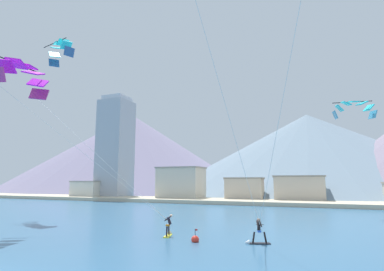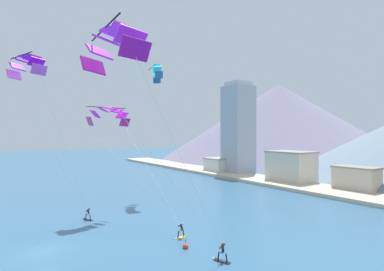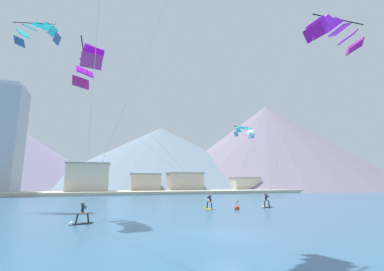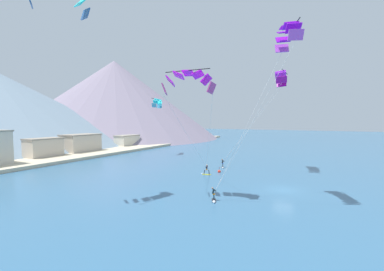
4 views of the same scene
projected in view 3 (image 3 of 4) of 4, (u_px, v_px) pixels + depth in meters
name	position (u px, v px, depth m)	size (l,w,h in m)	color
ground_plane	(224.00, 234.00, 14.91)	(400.00, 400.00, 0.00)	#336084
kitesurfer_near_lead	(209.00, 204.00, 28.34)	(0.83, 1.78, 1.75)	yellow
kitesurfer_near_trail	(79.00, 218.00, 18.46)	(1.75, 1.08, 1.64)	black
kitesurfer_mid_center	(266.00, 203.00, 29.89)	(1.77, 0.99, 1.76)	black
parafoil_kite_near_lead	(90.00, 64.00, 23.53)	(14.51, 6.43, 13.46)	#B23184
parafoil_kite_mid_center	(333.00, 33.00, 23.74)	(6.37, 11.31, 16.29)	#97108C
parafoil_kite_distant_high_outer	(38.00, 32.00, 33.30)	(5.84, 3.61, 2.78)	#2B568E
parafoil_kite_distant_low_drift	(244.00, 131.00, 55.19)	(5.36, 2.86, 2.42)	#479EC2
race_marker_buoy	(237.00, 208.00, 27.76)	(0.56, 0.56, 1.02)	red
shoreline_strip	(140.00, 192.00, 60.96)	(180.00, 10.00, 0.70)	beige
shore_building_harbour_front	(185.00, 182.00, 69.42)	(9.52, 5.94, 5.30)	beige
shore_building_promenade_mid	(145.00, 183.00, 65.75)	(7.74, 4.43, 4.96)	beige
shore_building_quay_east	(88.00, 178.00, 60.68)	(9.59, 7.01, 7.26)	beige
shore_building_old_town	(245.00, 184.00, 74.55)	(8.20, 4.49, 4.09)	beige
highrise_tower	(4.00, 139.00, 58.26)	(7.00, 7.00, 25.50)	#A8ADB7
mountain_peak_west_ridge	(268.00, 146.00, 121.45)	(103.83, 103.83, 38.68)	gray
mountain_peak_central_summit	(160.00, 157.00, 117.97)	(104.48, 104.48, 27.53)	slate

